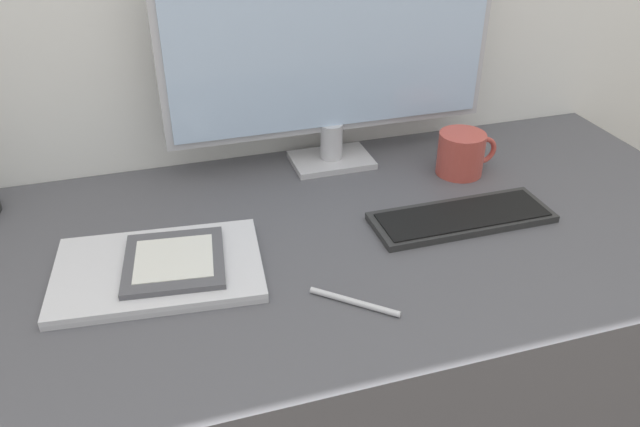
{
  "coord_description": "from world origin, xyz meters",
  "views": [
    {
      "loc": [
        -0.27,
        -0.6,
        1.28
      ],
      "look_at": [
        -0.03,
        0.19,
        0.77
      ],
      "focal_mm": 35.0,
      "sensor_mm": 36.0,
      "label": 1
    }
  ],
  "objects_px": {
    "keyboard": "(462,217)",
    "coffee_mug": "(462,153)",
    "ereader": "(174,261)",
    "pen": "(354,302)",
    "monitor": "(332,40)",
    "laptop": "(159,269)"
  },
  "relations": [
    {
      "from": "monitor",
      "to": "coffee_mug",
      "type": "bearing_deg",
      "value": -27.38
    },
    {
      "from": "coffee_mug",
      "to": "pen",
      "type": "bearing_deg",
      "value": -136.29
    },
    {
      "from": "monitor",
      "to": "laptop",
      "type": "distance_m",
      "value": 0.52
    },
    {
      "from": "keyboard",
      "to": "coffee_mug",
      "type": "distance_m",
      "value": 0.18
    },
    {
      "from": "laptop",
      "to": "pen",
      "type": "height_order",
      "value": "laptop"
    },
    {
      "from": "monitor",
      "to": "keyboard",
      "type": "relative_size",
      "value": 2.03
    },
    {
      "from": "keyboard",
      "to": "pen",
      "type": "relative_size",
      "value": 2.9
    },
    {
      "from": "keyboard",
      "to": "laptop",
      "type": "bearing_deg",
      "value": -179.79
    },
    {
      "from": "monitor",
      "to": "keyboard",
      "type": "distance_m",
      "value": 0.4
    },
    {
      "from": "keyboard",
      "to": "ereader",
      "type": "distance_m",
      "value": 0.48
    },
    {
      "from": "keyboard",
      "to": "pen",
      "type": "height_order",
      "value": "keyboard"
    },
    {
      "from": "keyboard",
      "to": "pen",
      "type": "xyz_separation_m",
      "value": [
        -0.25,
        -0.16,
        -0.0
      ]
    },
    {
      "from": "ereader",
      "to": "pen",
      "type": "bearing_deg",
      "value": -32.99
    },
    {
      "from": "monitor",
      "to": "coffee_mug",
      "type": "relative_size",
      "value": 5.22
    },
    {
      "from": "monitor",
      "to": "ereader",
      "type": "relative_size",
      "value": 3.71
    },
    {
      "from": "keyboard",
      "to": "ereader",
      "type": "height_order",
      "value": "ereader"
    },
    {
      "from": "monitor",
      "to": "ereader",
      "type": "xyz_separation_m",
      "value": [
        -0.34,
        -0.28,
        -0.23
      ]
    },
    {
      "from": "laptop",
      "to": "coffee_mug",
      "type": "distance_m",
      "value": 0.61
    },
    {
      "from": "coffee_mug",
      "to": "keyboard",
      "type": "bearing_deg",
      "value": -116.73
    },
    {
      "from": "pen",
      "to": "keyboard",
      "type": "bearing_deg",
      "value": 31.96
    },
    {
      "from": "monitor",
      "to": "keyboard",
      "type": "bearing_deg",
      "value": -62.36
    },
    {
      "from": "monitor",
      "to": "coffee_mug",
      "type": "height_order",
      "value": "monitor"
    }
  ]
}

